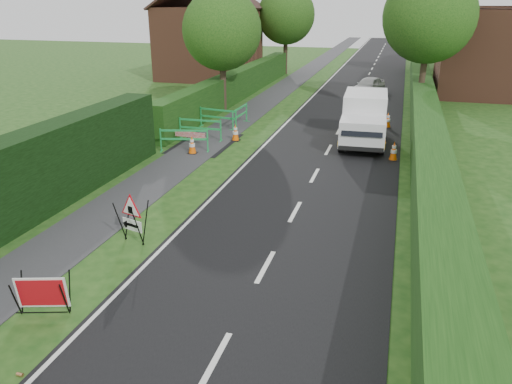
# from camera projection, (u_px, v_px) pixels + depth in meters

# --- Properties ---
(ground) EXTENTS (120.00, 120.00, 0.00)m
(ground) POSITION_uv_depth(u_px,v_px,m) (153.00, 273.00, 11.89)
(ground) COLOR #194213
(ground) RESTS_ON ground
(road_surface) EXTENTS (6.00, 90.00, 0.02)m
(road_surface) POSITION_uv_depth(u_px,v_px,m) (369.00, 75.00, 42.60)
(road_surface) COLOR black
(road_surface) RESTS_ON ground
(footpath) EXTENTS (2.00, 90.00, 0.02)m
(footpath) POSITION_uv_depth(u_px,v_px,m) (305.00, 73.00, 44.02)
(footpath) COLOR #2D2D30
(footpath) RESTS_ON ground
(hedge_west_far) EXTENTS (1.00, 24.00, 1.80)m
(hedge_west_far) POSITION_uv_depth(u_px,v_px,m) (238.00, 98.00, 32.89)
(hedge_west_far) COLOR #14380F
(hedge_west_far) RESTS_ON ground
(hedge_east) EXTENTS (1.20, 50.00, 1.50)m
(hedge_east) POSITION_uv_depth(u_px,v_px,m) (423.00, 132.00, 24.55)
(hedge_east) COLOR #14380F
(hedge_east) RESTS_ON ground
(house_west) EXTENTS (7.50, 7.40, 7.88)m
(house_west) POSITION_uv_depth(u_px,v_px,m) (210.00, 41.00, 40.30)
(house_west) COLOR brown
(house_west) RESTS_ON ground
(house_east_a) EXTENTS (7.50, 7.40, 7.88)m
(house_east_a) POSITION_uv_depth(u_px,v_px,m) (495.00, 51.00, 33.09)
(house_east_a) COLOR brown
(house_east_a) RESTS_ON ground
(house_east_b) EXTENTS (7.50, 7.40, 7.88)m
(house_east_b) POSITION_uv_depth(u_px,v_px,m) (483.00, 37.00, 45.37)
(house_east_b) COLOR brown
(house_east_b) RESTS_ON ground
(tree_nw) EXTENTS (4.40, 4.40, 6.70)m
(tree_nw) POSITION_uv_depth(u_px,v_px,m) (222.00, 30.00, 27.58)
(tree_nw) COLOR #2D2116
(tree_nw) RESTS_ON ground
(tree_ne) EXTENTS (5.20, 5.20, 7.79)m
(tree_ne) POSITION_uv_depth(u_px,v_px,m) (429.00, 17.00, 28.08)
(tree_ne) COLOR #2D2116
(tree_ne) RESTS_ON ground
(tree_fw) EXTENTS (4.80, 4.80, 7.24)m
(tree_fw) POSITION_uv_depth(u_px,v_px,m) (286.00, 15.00, 41.79)
(tree_fw) COLOR #2D2116
(tree_fw) RESTS_ON ground
(tree_fe) EXTENTS (4.20, 4.20, 6.33)m
(tree_fe) POSITION_uv_depth(u_px,v_px,m) (421.00, 22.00, 42.75)
(tree_fe) COLOR #2D2116
(tree_fe) RESTS_ON ground
(red_rect_sign) EXTENTS (1.15, 0.89, 0.87)m
(red_rect_sign) POSITION_uv_depth(u_px,v_px,m) (42.00, 293.00, 10.16)
(red_rect_sign) COLOR black
(red_rect_sign) RESTS_ON ground
(triangle_sign) EXTENTS (0.99, 0.99, 1.18)m
(triangle_sign) POSITION_uv_depth(u_px,v_px,m) (130.00, 215.00, 13.07)
(triangle_sign) COLOR black
(triangle_sign) RESTS_ON ground
(works_van) EXTENTS (2.10, 4.85, 2.17)m
(works_van) POSITION_uv_depth(u_px,v_px,m) (364.00, 118.00, 22.19)
(works_van) COLOR silver
(works_van) RESTS_ON ground
(traffic_cone_0) EXTENTS (0.38, 0.38, 0.79)m
(traffic_cone_0) POSITION_uv_depth(u_px,v_px,m) (394.00, 151.00, 20.04)
(traffic_cone_0) COLOR black
(traffic_cone_0) RESTS_ON ground
(traffic_cone_1) EXTENTS (0.38, 0.38, 0.79)m
(traffic_cone_1) POSITION_uv_depth(u_px,v_px,m) (383.00, 135.00, 22.37)
(traffic_cone_1) COLOR black
(traffic_cone_1) RESTS_ON ground
(traffic_cone_2) EXTENTS (0.38, 0.38, 0.79)m
(traffic_cone_2) POSITION_uv_depth(u_px,v_px,m) (388.00, 120.00, 25.17)
(traffic_cone_2) COLOR black
(traffic_cone_2) RESTS_ON ground
(traffic_cone_3) EXTENTS (0.38, 0.38, 0.79)m
(traffic_cone_3) POSITION_uv_depth(u_px,v_px,m) (192.00, 145.00, 20.92)
(traffic_cone_3) COLOR black
(traffic_cone_3) RESTS_ON ground
(traffic_cone_4) EXTENTS (0.38, 0.38, 0.79)m
(traffic_cone_4) POSITION_uv_depth(u_px,v_px,m) (235.00, 132.00, 22.84)
(traffic_cone_4) COLOR black
(traffic_cone_4) RESTS_ON ground
(ped_barrier_0) EXTENTS (2.08, 0.84, 1.00)m
(ped_barrier_0) POSITION_uv_depth(u_px,v_px,m) (184.00, 137.00, 21.12)
(ped_barrier_0) COLOR green
(ped_barrier_0) RESTS_ON ground
(ped_barrier_1) EXTENTS (2.06, 0.36, 1.00)m
(ped_barrier_1) POSITION_uv_depth(u_px,v_px,m) (200.00, 127.00, 22.89)
(ped_barrier_1) COLOR green
(ped_barrier_1) RESTS_ON ground
(ped_barrier_2) EXTENTS (2.09, 0.65, 1.00)m
(ped_barrier_2) POSITION_uv_depth(u_px,v_px,m) (218.00, 116.00, 25.01)
(ped_barrier_2) COLOR green
(ped_barrier_2) RESTS_ON ground
(ped_barrier_3) EXTENTS (0.44, 2.07, 1.00)m
(ped_barrier_3) POSITION_uv_depth(u_px,v_px,m) (240.00, 114.00, 25.44)
(ped_barrier_3) COLOR green
(ped_barrier_3) RESTS_ON ground
(redwhite_plank) EXTENTS (1.50, 0.18, 0.25)m
(redwhite_plank) POSITION_uv_depth(u_px,v_px,m) (190.00, 144.00, 22.40)
(redwhite_plank) COLOR red
(redwhite_plank) RESTS_ON ground
(litter_can) EXTENTS (0.12, 0.07, 0.07)m
(litter_can) POSITION_uv_depth(u_px,v_px,m) (20.00, 376.00, 8.64)
(litter_can) COLOR #BF7F4C
(litter_can) RESTS_ON ground
(hatchback_car) EXTENTS (2.35, 3.62, 1.15)m
(hatchback_car) POSITION_uv_depth(u_px,v_px,m) (369.00, 86.00, 34.05)
(hatchback_car) COLOR silver
(hatchback_car) RESTS_ON ground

